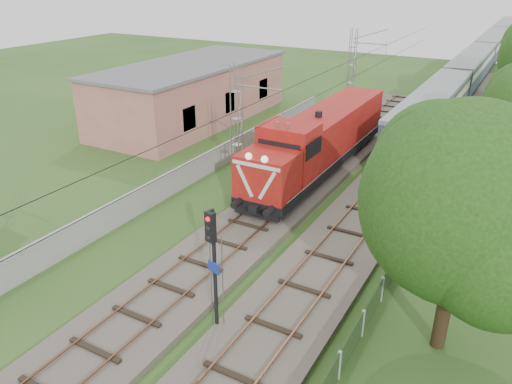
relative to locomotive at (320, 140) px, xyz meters
The scene contains 11 objects.
ground 17.95m from the locomotive, 90.00° to the right, with size 140.00×140.00×0.00m, color #2A4B1C.
track_main 11.01m from the locomotive, 90.00° to the right, with size 4.20×70.00×0.45m.
track_side 5.87m from the locomotive, 23.76° to the left, with size 4.20×80.00×0.45m.
catenary 6.73m from the locomotive, 116.94° to the right, with size 3.31×70.00×8.00m.
boundary_wall 8.85m from the locomotive, 138.26° to the right, with size 0.25×40.00×1.50m, color #9E9E99.
station_building 16.23m from the locomotive, 157.53° to the left, with size 8.40×20.40×5.22m.
fence 16.91m from the locomotive, 61.60° to the right, with size 0.12×32.00×1.20m.
locomotive is the anchor object (origin of this frame).
coach_rake 43.91m from the locomotive, 83.46° to the left, with size 2.86×85.40×3.31m.
signal_post 17.58m from the locomotive, 80.24° to the right, with size 0.57×0.45×5.24m.
tree_a 17.91m from the locomotive, 52.33° to the right, with size 7.20×6.86×9.33m.
Camera 1 is at (11.91, -12.20, 12.93)m, focal length 35.00 mm.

